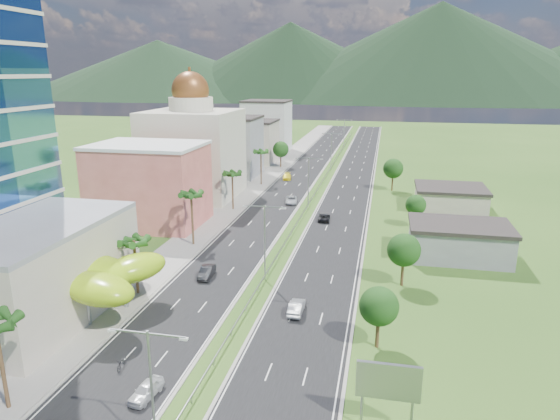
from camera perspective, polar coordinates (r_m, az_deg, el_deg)
The scene contains 36 objects.
ground at distance 62.99m, azimuth -3.90°, elevation -11.49°, with size 500.00×500.00×0.00m, color #2D5119.
road_left at distance 148.52m, azimuth 2.72°, elevation 4.44°, with size 11.00×260.00×0.04m, color black.
road_right at distance 146.93m, azimuth 8.52°, elevation 4.16°, with size 11.00×260.00×0.04m, color black.
sidewalk_left at distance 150.29m, azimuth -0.87°, elevation 4.60°, with size 7.00×260.00×0.12m, color gray.
median_guardrail at distance 129.90m, azimuth 4.71°, elevation 3.06°, with size 0.10×216.06×0.76m.
streetlight_median_a at distance 39.47m, azimuth -14.50°, elevation -18.64°, with size 6.04×0.25×11.00m.
streetlight_median_b at distance 69.32m, azimuth -1.77°, elevation -2.83°, with size 6.04×0.25×11.00m.
streetlight_median_c at distance 107.31m, azimuth 3.27°, elevation 3.78°, with size 6.04×0.25×11.00m.
streetlight_median_d at distance 151.30m, azimuth 5.89°, elevation 7.17°, with size 6.04×0.25×11.00m.
streetlight_median_e at distance 195.74m, azimuth 7.34°, elevation 9.02°, with size 6.04×0.25×11.00m.
lime_canopy at distance 65.71m, azimuth -22.14°, elevation -6.72°, with size 18.00×15.00×7.40m.
pink_shophouse at distance 98.63m, azimuth -14.70°, elevation 2.69°, with size 20.00×15.00×15.00m, color #BE574D.
domed_building at distance 118.58m, azimuth -9.91°, elevation 6.96°, with size 20.00×20.00×28.70m.
midrise_grey at distance 142.02m, azimuth -5.75°, elevation 7.14°, with size 16.00×15.00×16.00m, color gray.
midrise_beige at distance 163.13m, azimuth -3.40°, elevation 7.74°, with size 16.00×15.00×13.00m, color #B1A692.
midrise_white at distance 184.95m, azimuth -1.52°, elevation 9.47°, with size 16.00×15.00×18.00m, color silver.
billboard at distance 43.30m, azimuth 12.28°, elevation -18.80°, with size 5.20×0.35×6.20m.
shed_near at distance 84.01m, azimuth 19.76°, elevation -3.50°, with size 15.00×10.00×5.00m, color gray.
shed_far at distance 112.96m, azimuth 18.86°, elevation 1.19°, with size 14.00×12.00×4.40m, color #B1A692.
palm_tree_b at distance 67.52m, azimuth -16.34°, elevation -3.71°, with size 3.60×3.60×8.10m.
palm_tree_c at distance 84.47m, azimuth -10.12°, elevation 1.54°, with size 3.60×3.60×9.60m.
palm_tree_d at distance 105.80m, azimuth -5.48°, elevation 4.00°, with size 3.60×3.60×8.60m.
palm_tree_e at distance 129.35m, azimuth -2.20°, elevation 6.52°, with size 3.60×3.60×9.40m.
leafy_tree_lfar at distance 153.85m, azimuth 0.09°, elevation 6.95°, with size 4.90×4.90×8.05m.
leafy_tree_ra at distance 54.39m, azimuth 11.25°, elevation -10.75°, with size 4.20×4.20×6.90m.
leafy_tree_rb at distance 70.01m, azimuth 13.98°, elevation -4.48°, with size 4.55×4.55×7.47m.
leafy_tree_rc at distance 97.17m, azimuth 15.26°, elevation 0.55°, with size 3.85×3.85×6.33m.
leafy_tree_rd at distance 126.03m, azimuth 12.81°, elevation 4.64°, with size 4.90×4.90×8.05m.
mountain_ridge at distance 506.64m, azimuth 17.28°, elevation 11.64°, with size 860.00×140.00×90.00m, color black, non-canonical shape.
car_white_near_left at distance 49.55m, azimuth -15.07°, elevation -19.27°, with size 1.65×4.10×1.40m, color silver.
car_dark_left at distance 72.94m, azimuth -8.38°, elevation -7.01°, with size 1.65×4.74×1.56m, color black.
car_silver_mid_left at distance 111.91m, azimuth 1.30°, elevation 1.16°, with size 2.47×5.36×1.49m, color #B7BBBF.
car_yellow_far_left at distance 137.05m, azimuth 0.81°, elevation 3.85°, with size 2.17×5.34×1.55m, color yellow.
car_silver_right at distance 62.16m, azimuth 1.88°, elevation -11.02°, with size 1.62×4.64×1.53m, color #A4A5AB.
car_dark_far_right at distance 99.28m, azimuth 5.06°, elevation -0.84°, with size 2.16×4.68×1.30m, color black.
motorcycle at distance 54.25m, azimuth -17.64°, elevation -16.18°, with size 0.66×2.17×1.39m, color black.
Camera 1 is at (15.66, -53.89, 28.61)m, focal length 32.00 mm.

